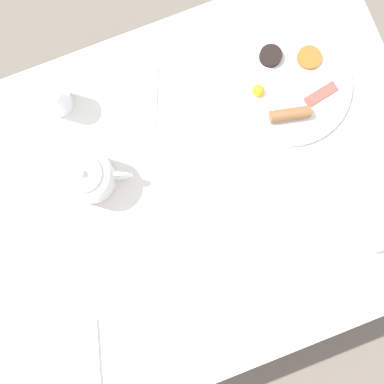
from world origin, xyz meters
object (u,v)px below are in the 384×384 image
object	(u,v)px
fork_by_plate	(317,215)
spoon_for_tea	(154,96)
napkin_folded	(75,358)
breakfast_plate	(288,85)
water_glass_tall	(53,97)
knife_by_plate	(189,324)
teapot_near	(88,177)

from	to	relation	value
fork_by_plate	spoon_for_tea	world-z (taller)	same
napkin_folded	spoon_for_tea	distance (m)	0.65
breakfast_plate	napkin_folded	size ratio (longest dim) A/B	1.62
water_glass_tall	knife_by_plate	distance (m)	0.62
fork_by_plate	knife_by_plate	distance (m)	0.40
teapot_near	spoon_for_tea	xyz separation A→B (m)	(-0.14, 0.21, -0.05)
napkin_folded	fork_by_plate	bearing A→B (deg)	98.94
teapot_near	breakfast_plate	bearing A→B (deg)	-155.64
teapot_near	water_glass_tall	bearing A→B (deg)	-67.29
breakfast_plate	knife_by_plate	xyz separation A→B (m)	(0.45, -0.44, -0.01)
napkin_folded	knife_by_plate	size ratio (longest dim) A/B	0.87
water_glass_tall	fork_by_plate	xyz separation A→B (m)	(0.49, 0.49, -0.05)
teapot_near	knife_by_plate	size ratio (longest dim) A/B	0.91
breakfast_plate	spoon_for_tea	world-z (taller)	breakfast_plate
fork_by_plate	spoon_for_tea	bearing A→B (deg)	-148.00
napkin_folded	water_glass_tall	bearing A→B (deg)	163.84
teapot_near	water_glass_tall	size ratio (longest dim) A/B	1.91
napkin_folded	knife_by_plate	xyz separation A→B (m)	(0.02, 0.28, -0.00)
teapot_near	water_glass_tall	xyz separation A→B (m)	(-0.21, -0.01, 0.00)
water_glass_tall	spoon_for_tea	size ratio (longest dim) A/B	0.73
breakfast_plate	water_glass_tall	world-z (taller)	water_glass_tall
fork_by_plate	spoon_for_tea	distance (m)	0.49
teapot_near	fork_by_plate	distance (m)	0.55
breakfast_plate	teapot_near	bearing A→B (deg)	-85.14
breakfast_plate	napkin_folded	xyz separation A→B (m)	(0.43, -0.71, -0.00)
napkin_folded	spoon_for_tea	size ratio (longest dim) A/B	1.32
teapot_near	water_glass_tall	distance (m)	0.21
breakfast_plate	fork_by_plate	bearing A→B (deg)	-9.92
water_glass_tall	fork_by_plate	size ratio (longest dim) A/B	0.61
knife_by_plate	spoon_for_tea	world-z (taller)	same
teapot_near	spoon_for_tea	bearing A→B (deg)	-127.19
teapot_near	fork_by_plate	world-z (taller)	teapot_near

